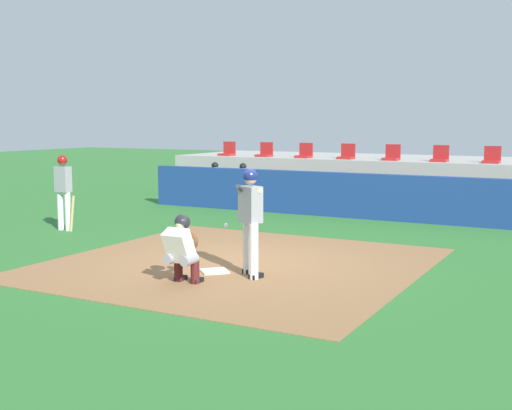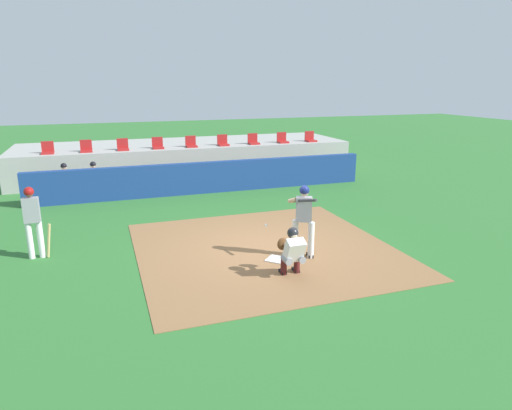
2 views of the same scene
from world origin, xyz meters
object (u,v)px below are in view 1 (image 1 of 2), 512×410
Objects in this scene: home_plate at (215,271)px; stadium_seat_2 at (305,154)px; on_deck_batter at (64,188)px; dugout_player_1 at (241,184)px; stadium_seat_1 at (265,153)px; stadium_seat_3 at (347,155)px; stadium_seat_6 at (492,158)px; batter_at_plate at (250,215)px; stadium_seat_0 at (228,152)px; catcher_crouched at (183,246)px; stadium_seat_5 at (440,157)px; stadium_seat_4 at (392,156)px; dugout_player_0 at (213,182)px.

home_plate is 10.69m from stadium_seat_2.
dugout_player_1 is at bearing 77.25° from on_deck_batter.
stadium_seat_1 is at bearing 113.06° from home_plate.
dugout_player_1 is (-4.10, 8.14, 0.65)m from home_plate.
stadium_seat_6 is at bearing 0.00° from stadium_seat_3.
batter_at_plate reaches higher than on_deck_batter.
stadium_seat_0 and stadium_seat_1 have the same top height.
stadium_seat_2 is at bearing 59.18° from dugout_player_1.
catcher_crouched is 12.56m from stadium_seat_0.
stadium_seat_4 is at bearing 180.00° from stadium_seat_5.
home_plate is 0.92× the size of stadium_seat_4.
stadium_seat_0 is (-0.30, 8.10, 0.51)m from on_deck_batter.
catcher_crouched is at bearing -90.04° from stadium_seat_4.
dugout_player_1 is at bearing 120.52° from batter_at_plate.
stadium_seat_2 is 1.00× the size of stadium_seat_6.
catcher_crouched is 11.24m from stadium_seat_3.
on_deck_batter is at bearing 161.46° from batter_at_plate.
stadium_seat_2 reaches higher than dugout_player_0.
dugout_player_0 and dugout_player_1 have the same top height.
stadium_seat_0 is at bearing 119.58° from home_plate.
home_plate is 0.92× the size of stadium_seat_3.
batter_at_plate is at bearing -70.60° from stadium_seat_2.
stadium_seat_5 is at bearing 0.00° from stadium_seat_4.
stadium_seat_1 is at bearing 180.00° from stadium_seat_4.
dugout_player_0 reaches higher than home_plate.
dugout_player_0 is at bearing -151.01° from stadium_seat_3.
stadium_seat_3 is (3.67, 2.03, 0.86)m from dugout_player_0.
stadium_seat_0 is 8.67m from stadium_seat_6.
dugout_player_0 is 2.34m from stadium_seat_1.
stadium_seat_4 is at bearing 55.94° from on_deck_batter.
stadium_seat_3 is at bearing 0.00° from stadium_seat_0.
on_deck_batter reaches higher than dugout_player_1.
stadium_seat_6 is (1.44, 0.00, 0.00)m from stadium_seat_5.
on_deck_batter is (-5.47, 2.08, 1.00)m from home_plate.
stadium_seat_3 is at bearing 101.87° from batter_at_plate.
on_deck_batter is (-5.47, 3.02, 0.41)m from catcher_crouched.
stadium_seat_1 reaches higher than on_deck_batter.
dugout_player_1 is at bearing 0.00° from dugout_player_0.
stadium_seat_1 is (1.14, 8.10, 0.51)m from on_deck_batter.
stadium_seat_4 is at bearing 0.00° from stadium_seat_1.
stadium_seat_5 reaches higher than dugout_player_0.
stadium_seat_3 is (1.44, 0.00, 0.00)m from stadium_seat_2.
stadium_seat_6 is at bearing 74.16° from home_plate.
dugout_player_0 is 2.71× the size of stadium_seat_3.
stadium_seat_4 reaches higher than dugout_player_0.
stadium_seat_3 reaches higher than home_plate.
home_plate is 1.23m from batter_at_plate.
dugout_player_0 is (0.36, 6.06, -0.35)m from on_deck_batter.
stadium_seat_2 is at bearing 105.84° from home_plate.
stadium_seat_0 reaches higher than on_deck_batter.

